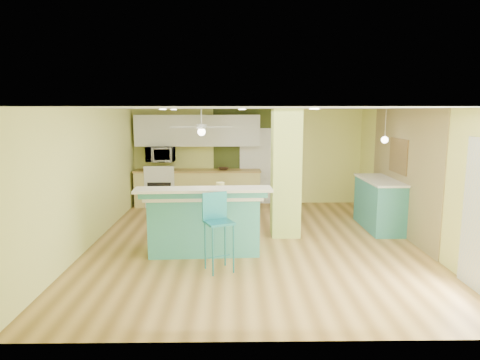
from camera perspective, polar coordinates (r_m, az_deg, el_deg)
name	(u,v)px	position (r m, az deg, el deg)	size (l,w,h in m)	color
floor	(254,243)	(8.15, 1.82, -8.36)	(6.00, 7.00, 0.01)	olive
ceiling	(254,108)	(7.77, 1.91, 9.58)	(6.00, 7.00, 0.01)	white
wall_back	(248,157)	(11.33, 1.03, 3.13)	(6.00, 0.01, 2.50)	#E8EB7E
wall_front	(270,229)	(4.44, 4.01, -6.60)	(6.00, 0.01, 2.50)	#E8EB7E
wall_left	(90,177)	(8.28, -19.39, 0.33)	(0.01, 7.00, 2.50)	#E8EB7E
wall_right	(416,177)	(8.55, 22.42, 0.41)	(0.01, 7.00, 2.50)	#E8EB7E
wood_panel	(402,172)	(9.09, 20.85, 1.00)	(0.02, 3.40, 2.50)	olive
olive_accent	(255,157)	(11.33, 2.04, 3.12)	(2.20, 0.02, 2.50)	#3D471C
interior_door	(255,166)	(11.33, 2.04, 1.85)	(0.82, 0.05, 2.00)	white
column	(286,173)	(8.41, 6.13, 0.93)	(0.55, 0.55, 2.50)	#BACF60
kitchen_run	(198,188)	(11.18, -5.61, -1.04)	(3.25, 0.63, 0.94)	#D5C46F
stove	(161,188)	(11.29, -10.43, -1.11)	(0.76, 0.66, 1.08)	white
upper_cabinets	(198,130)	(11.13, -5.68, 6.59)	(3.20, 0.34, 0.80)	silver
microwave	(161,154)	(11.17, -10.55, 3.40)	(0.70, 0.48, 0.39)	white
ceiling_fan	(201,128)	(9.79, -5.16, 6.98)	(1.41, 1.41, 0.61)	silver
pendant_lamp	(385,140)	(9.05, 18.73, 5.12)	(0.14, 0.14, 0.69)	silver
wall_decor	(398,156)	(9.23, 20.37, 3.02)	(0.03, 0.90, 0.70)	brown
peninsula	(204,220)	(7.57, -4.77, -5.34)	(2.27, 1.29, 1.20)	teal
bar_stool	(217,219)	(6.62, -3.08, -5.20)	(0.53, 0.53, 1.21)	teal
side_counter	(380,204)	(9.45, 18.16, -3.01)	(0.69, 1.63, 1.05)	teal
fruit_bowl	(223,169)	(11.03, -2.22, 1.51)	(0.28, 0.28, 0.07)	#372416
canister	(220,188)	(7.45, -2.64, -1.01)	(0.14, 0.14, 0.18)	yellow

